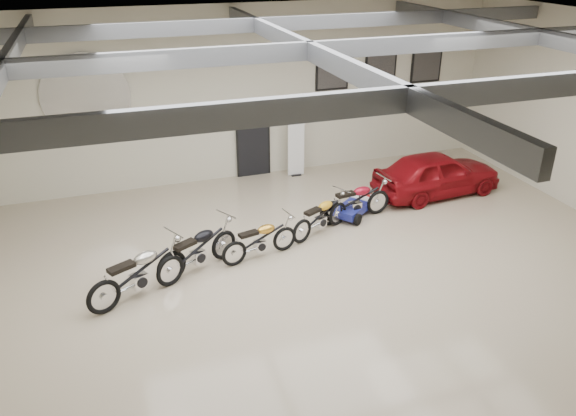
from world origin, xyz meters
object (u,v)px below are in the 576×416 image
object	(u,v)px
motorcycle_red	(355,200)
banner_stand	(296,147)
motorcycle_gold	(260,239)
motorcycle_silver	(138,272)
vintage_car	(437,173)
motorcycle_yellow	(320,216)
motorcycle_black	(197,249)
go_kart	(358,202)

from	to	relation	value
motorcycle_red	banner_stand	bearing A→B (deg)	89.02
banner_stand	motorcycle_gold	xyz separation A→B (m)	(-2.41, -4.39, -0.44)
motorcycle_silver	vintage_car	size ratio (longest dim) A/B	0.60
motorcycle_yellow	banner_stand	bearing A→B (deg)	53.06
banner_stand	motorcycle_black	bearing A→B (deg)	-127.49
motorcycle_black	go_kart	bearing A→B (deg)	-10.34
motorcycle_silver	go_kart	xyz separation A→B (m)	(5.80, 2.10, -0.27)
motorcycle_red	go_kart	bearing A→B (deg)	44.98
motorcycle_silver	motorcycle_black	bearing A→B (deg)	-2.27
motorcycle_silver	motorcycle_yellow	world-z (taller)	motorcycle_silver
motorcycle_black	banner_stand	bearing A→B (deg)	20.65
motorcycle_gold	go_kart	bearing A→B (deg)	11.72
motorcycle_gold	banner_stand	bearing A→B (deg)	48.46
motorcycle_black	vintage_car	xyz separation A→B (m)	(7.10, 1.93, 0.08)
banner_stand	go_kart	world-z (taller)	banner_stand
banner_stand	motorcycle_silver	size ratio (longest dim) A/B	0.83
motorcycle_yellow	vintage_car	xyz separation A→B (m)	(3.96, 1.16, 0.14)
motorcycle_gold	motorcycle_yellow	distance (m)	1.84
motorcycle_black	vintage_car	size ratio (longest dim) A/B	0.58
motorcycle_black	motorcycle_silver	bearing A→B (deg)	175.30
motorcycle_black	motorcycle_red	xyz separation A→B (m)	(4.27, 1.20, -0.02)
motorcycle_silver	motorcycle_red	bearing A→B (deg)	-8.78
motorcycle_yellow	motorcycle_red	xyz separation A→B (m)	(1.13, 0.44, 0.04)
motorcycle_gold	motorcycle_red	size ratio (longest dim) A/B	0.91
go_kart	motorcycle_yellow	bearing A→B (deg)	172.44
banner_stand	motorcycle_black	size ratio (longest dim) A/B	0.87
motorcycle_silver	vintage_car	xyz separation A→B (m)	(8.40, 2.51, 0.05)
banner_stand	motorcycle_red	world-z (taller)	banner_stand
motorcycle_red	go_kart	world-z (taller)	motorcycle_red
vintage_car	motorcycle_silver	bearing A→B (deg)	102.08
banner_stand	motorcycle_gold	world-z (taller)	banner_stand
banner_stand	motorcycle_silver	distance (m)	7.23
banner_stand	go_kart	distance (m)	3.12
banner_stand	motorcycle_silver	world-z (taller)	banner_stand
motorcycle_silver	go_kart	bearing A→B (deg)	-6.62
motorcycle_gold	motorcycle_red	distance (m)	3.05
go_kart	vintage_car	bearing A→B (deg)	-27.65
banner_stand	motorcycle_silver	xyz separation A→B (m)	(-5.12, -5.09, -0.34)
banner_stand	go_kart	bearing A→B (deg)	-74.39
vintage_car	motorcycle_yellow	bearing A→B (deg)	101.78
banner_stand	vintage_car	world-z (taller)	banner_stand
motorcycle_black	motorcycle_red	world-z (taller)	motorcycle_black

